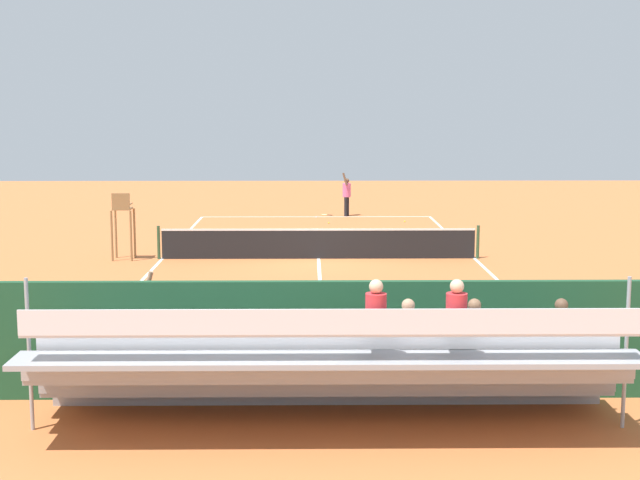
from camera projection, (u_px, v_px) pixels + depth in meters
The scene contains 13 objects.
ground_plane at pixel (319, 259), 29.30m from camera, with size 60.00×60.00×0.00m, color #C66B38.
court_line_markings at pixel (319, 258), 29.34m from camera, with size 10.10×22.20×0.01m.
tennis_net at pixel (319, 243), 29.23m from camera, with size 10.30×0.10×1.07m.
backdrop_wall at pixel (327, 340), 15.31m from camera, with size 18.00×0.16×2.00m, color #1E4C2D.
bleacher_stand at pixel (339, 366), 13.96m from camera, with size 9.06×2.40×2.48m.
umpire_chair at pixel (122, 219), 28.92m from camera, with size 0.67×0.67×2.14m.
courtside_bench at pixel (452, 353), 16.12m from camera, with size 1.80×0.40×0.93m.
equipment_bag at pixel (337, 377), 16.02m from camera, with size 0.90×0.36×0.36m, color black.
tennis_player at pixel (347, 193), 40.33m from camera, with size 0.47×0.55×1.93m.
tennis_racket at pixel (325, 215), 40.81m from camera, with size 0.57×0.43×0.03m.
tennis_ball_near at pixel (405, 221), 38.33m from camera, with size 0.07×0.07×0.07m, color #CCDB33.
tennis_ball_far at pixel (329, 223), 37.87m from camera, with size 0.07×0.07×0.07m, color #CCDB33.
line_judge at pixel (144, 323), 16.44m from camera, with size 0.43×0.55×1.93m.
Camera 1 is at (0.28, 28.89, 4.90)m, focal length 51.45 mm.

